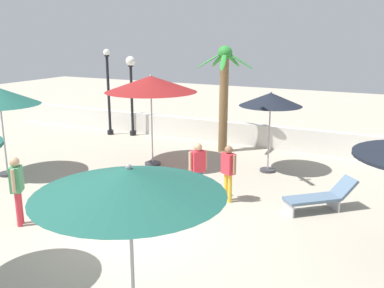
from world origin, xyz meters
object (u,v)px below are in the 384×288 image
object	(u,v)px
patio_umbrella_4	(129,183)
palm_tree_1	(224,87)
lamp_post_1	(108,89)
lounge_chair_1	(320,197)
guest_0	(17,184)
guest_2	(228,168)
patio_umbrella_5	(151,84)
guest_1	(198,166)
lamp_post_0	(131,83)
patio_umbrella_2	(271,100)

from	to	relation	value
patio_umbrella_4	palm_tree_1	distance (m)	11.29
lamp_post_1	lounge_chair_1	xyz separation A→B (m)	(10.27, -4.67, -1.67)
palm_tree_1	guest_0	bearing A→B (deg)	-101.90
palm_tree_1	guest_2	distance (m)	5.43
patio_umbrella_5	guest_1	size ratio (longest dim) A/B	1.92
guest_2	lamp_post_1	bearing A→B (deg)	146.83
guest_0	palm_tree_1	bearing A→B (deg)	78.10
patio_umbrella_5	palm_tree_1	xyz separation A→B (m)	(1.53, 2.74, -0.31)
patio_umbrella_5	palm_tree_1	world-z (taller)	palm_tree_1
patio_umbrella_4	lounge_chair_1	bearing A→B (deg)	78.65
patio_umbrella_5	palm_tree_1	bearing A→B (deg)	60.91
lamp_post_0	lounge_chair_1	world-z (taller)	lamp_post_0
patio_umbrella_5	guest_1	world-z (taller)	patio_umbrella_5
guest_0	lamp_post_1	bearing A→B (deg)	114.37
patio_umbrella_2	palm_tree_1	size ratio (longest dim) A/B	0.66
lamp_post_1	guest_2	size ratio (longest dim) A/B	2.42
lamp_post_0	lounge_chair_1	distance (m)	10.69
patio_umbrella_2	guest_0	xyz separation A→B (m)	(-4.08, -6.73, -1.37)
lounge_chair_1	patio_umbrella_2	bearing A→B (deg)	130.28
patio_umbrella_2	lamp_post_1	size ratio (longest dim) A/B	0.70
lamp_post_1	guest_1	xyz separation A→B (m)	(7.11, -5.44, -1.07)
lamp_post_1	guest_2	distance (m)	9.48
guest_0	guest_1	xyz separation A→B (m)	(3.12, 3.36, -0.04)
patio_umbrella_5	guest_0	world-z (taller)	patio_umbrella_5
patio_umbrella_5	lamp_post_1	size ratio (longest dim) A/B	0.82
patio_umbrella_4	lamp_post_0	size ratio (longest dim) A/B	0.82
palm_tree_1	lamp_post_0	bearing A→B (deg)	171.24
lamp_post_1	guest_2	world-z (taller)	lamp_post_1
guest_0	guest_2	bearing A→B (deg)	43.10
patio_umbrella_4	lamp_post_1	distance (m)	14.38
patio_umbrella_4	guest_2	bearing A→B (deg)	99.94
patio_umbrella_5	guest_2	size ratio (longest dim) A/B	1.99
palm_tree_1	patio_umbrella_4	bearing A→B (deg)	-73.55
guest_0	guest_2	world-z (taller)	guest_0
guest_1	guest_2	world-z (taller)	guest_1
guest_2	palm_tree_1	bearing A→B (deg)	114.20
guest_1	patio_umbrella_2	bearing A→B (deg)	74.08
lamp_post_1	lounge_chair_1	bearing A→B (deg)	-24.44
patio_umbrella_2	lamp_post_1	world-z (taller)	lamp_post_1
lounge_chair_1	patio_umbrella_4	bearing A→B (deg)	-101.35
guest_0	patio_umbrella_4	bearing A→B (deg)	-26.16
guest_0	guest_2	distance (m)	5.34
guest_0	guest_1	distance (m)	4.59
patio_umbrella_5	lounge_chair_1	distance (m)	6.69
lamp_post_0	guest_1	xyz separation A→B (m)	(6.08, -5.76, -1.38)
patio_umbrella_2	palm_tree_1	bearing A→B (deg)	144.35
lamp_post_1	lamp_post_0	bearing A→B (deg)	17.29
patio_umbrella_2	lamp_post_1	distance (m)	8.34
patio_umbrella_2	patio_umbrella_5	xyz separation A→B (m)	(-3.84, -1.08, 0.43)
lounge_chair_1	lamp_post_1	bearing A→B (deg)	155.56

